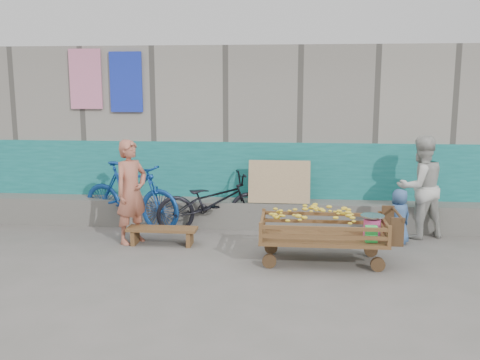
# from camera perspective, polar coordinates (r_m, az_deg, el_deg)

# --- Properties ---
(ground) EXTENTS (80.00, 80.00, 0.00)m
(ground) POSITION_cam_1_polar(r_m,az_deg,el_deg) (6.77, 1.09, -10.18)
(ground) COLOR #5B5A53
(ground) RESTS_ON ground
(building_wall) EXTENTS (12.00, 3.50, 3.00)m
(building_wall) POSITION_cam_1_polar(r_m,az_deg,el_deg) (10.44, 2.83, 5.22)
(building_wall) COLOR gray
(building_wall) RESTS_ON ground
(banana_cart) EXTENTS (1.82, 0.83, 0.78)m
(banana_cart) POSITION_cam_1_polar(r_m,az_deg,el_deg) (7.20, 8.56, -4.69)
(banana_cart) COLOR brown
(banana_cart) RESTS_ON ground
(bench) EXTENTS (1.04, 0.31, 0.26)m
(bench) POSITION_cam_1_polar(r_m,az_deg,el_deg) (8.07, -8.30, -5.53)
(bench) COLOR brown
(bench) RESTS_ON ground
(vendor_man) EXTENTS (0.62, 0.68, 1.56)m
(vendor_man) POSITION_cam_1_polar(r_m,az_deg,el_deg) (8.13, -11.52, -1.24)
(vendor_man) COLOR #AD624C
(vendor_man) RESTS_ON ground
(woman) EXTENTS (0.94, 0.84, 1.59)m
(woman) POSITION_cam_1_polar(r_m,az_deg,el_deg) (8.70, 18.67, -0.71)
(woman) COLOR beige
(woman) RESTS_ON ground
(child) EXTENTS (0.49, 0.43, 0.84)m
(child) POSITION_cam_1_polar(r_m,az_deg,el_deg) (8.30, 16.60, -3.78)
(child) COLOR #3C6197
(child) RESTS_ON ground
(bicycle_dark) EXTENTS (1.92, 1.20, 0.95)m
(bicycle_dark) POSITION_cam_1_polar(r_m,az_deg,el_deg) (8.69, -3.00, -2.38)
(bicycle_dark) COLOR black
(bicycle_dark) RESTS_ON ground
(bicycle_blue) EXTENTS (1.92, 1.10, 1.11)m
(bicycle_blue) POSITION_cam_1_polar(r_m,az_deg,el_deg) (8.97, -11.60, -1.66)
(bicycle_blue) COLOR navy
(bicycle_blue) RESTS_ON ground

